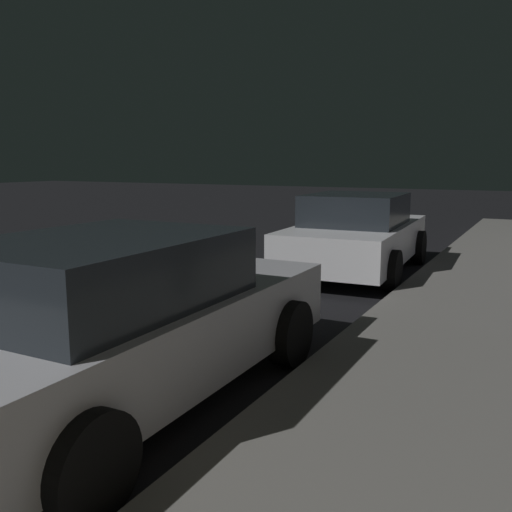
# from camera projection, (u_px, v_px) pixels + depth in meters

# --- Properties ---
(car_silver) EXTENTS (2.07, 4.42, 1.43)m
(car_silver) POSITION_uv_depth(u_px,v_px,m) (119.00, 320.00, 4.58)
(car_silver) COLOR #B7B7BF
(car_silver) RESTS_ON ground
(car_white) EXTENTS (2.22, 4.34, 1.43)m
(car_white) POSITION_uv_depth(u_px,v_px,m) (356.00, 234.00, 10.07)
(car_white) COLOR silver
(car_white) RESTS_ON ground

